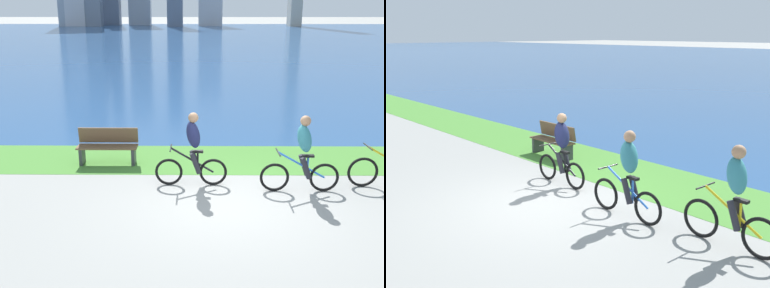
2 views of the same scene
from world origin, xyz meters
The scene contains 6 objects.
ground_plane centered at (0.00, 0.00, 0.00)m, with size 300.00×300.00×0.00m, color gray.
grass_strip_bayside centered at (0.00, 2.83, 0.00)m, with size 120.00×2.36×0.01m, color #478433.
bay_water_surface centered at (0.00, 48.13, 0.00)m, with size 300.00×88.23×0.00m, color navy.
cyclist_lead centered at (-0.76, 1.02, 0.83)m, with size 1.60×0.52×1.65m.
cyclist_trailing centered at (1.57, 0.68, 0.83)m, with size 1.69×0.52×1.67m.
bench_near_path centered at (-2.90, 2.51, 0.45)m, with size 1.50×0.47×0.90m.
Camera 1 is at (-0.67, -8.70, 3.86)m, focal length 43.70 mm.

